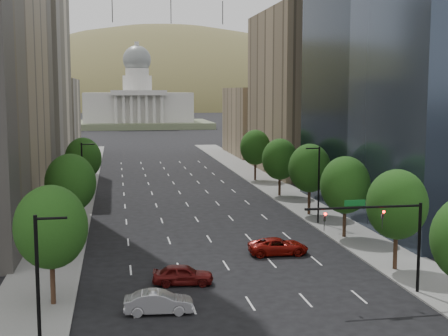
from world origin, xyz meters
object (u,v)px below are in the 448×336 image
car_maroon (183,275)px  car_silver (159,302)px  traffic_signal (389,228)px  car_red_far (278,246)px  capitol (138,107)px

car_maroon → car_silver: 6.52m
traffic_signal → car_red_far: 14.43m
capitol → car_silver: capitol is taller
car_silver → car_red_far: bearing=-37.7°
car_maroon → car_red_far: car_maroon is taller
capitol → car_silver: size_ratio=12.54×
traffic_signal → car_silver: bearing=-177.2°
car_red_far → traffic_signal: bearing=-157.6°
traffic_signal → car_silver: traffic_signal is taller
car_red_far → car_maroon: bearing=128.5°
traffic_signal → car_red_far: bearing=111.5°
capitol → traffic_signal: bearing=-87.3°
car_maroon → car_silver: (-2.34, -6.09, -0.03)m
traffic_signal → capitol: bearing=92.7°
capitol → car_silver: (-6.66, -220.54, -7.79)m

